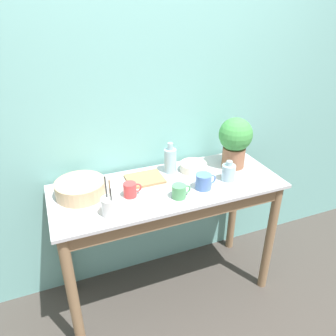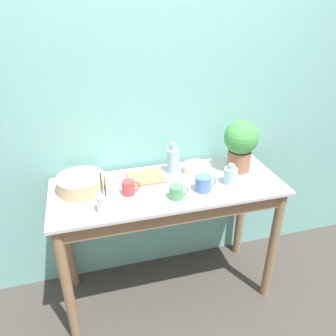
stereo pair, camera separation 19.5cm
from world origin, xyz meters
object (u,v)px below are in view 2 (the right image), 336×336
object	(u,v)px
bottle_tall	(173,160)
mug_red	(129,187)
potted_plant	(241,143)
mug_green	(177,192)
tray_board	(146,178)
bottle_short	(231,175)
mug_blue	(203,183)
bowl_wash_large	(81,183)
bowl_small_cream	(197,168)
utensil_cup	(106,202)

from	to	relation	value
bottle_tall	mug_red	distance (m)	0.38
potted_plant	mug_red	distance (m)	0.78
mug_green	tray_board	size ratio (longest dim) A/B	0.50
bottle_short	mug_blue	xyz separation A→B (m)	(-0.19, -0.03, -0.01)
bowl_wash_large	tray_board	bearing A→B (deg)	4.29
bowl_wash_large	tray_board	size ratio (longest dim) A/B	1.26
mug_green	bowl_small_cream	distance (m)	0.35
potted_plant	utensil_cup	world-z (taller)	potted_plant
utensil_cup	bowl_small_cream	bearing A→B (deg)	25.04
bowl_wash_large	bottle_tall	size ratio (longest dim) A/B	1.40
potted_plant	mug_red	world-z (taller)	potted_plant
bowl_wash_large	mug_green	size ratio (longest dim) A/B	2.51
potted_plant	utensil_cup	size ratio (longest dim) A/B	1.56
bottle_tall	mug_green	world-z (taller)	bottle_tall
mug_green	bowl_small_cream	bearing A→B (deg)	50.92
bowl_wash_large	potted_plant	bearing A→B (deg)	-0.56
mug_blue	utensil_cup	distance (m)	0.58
bowl_wash_large	utensil_cup	world-z (taller)	utensil_cup
bowl_wash_large	bottle_short	distance (m)	0.90
bottle_short	bowl_wash_large	bearing A→B (deg)	169.57
potted_plant	bottle_tall	distance (m)	0.45
bowl_wash_large	utensil_cup	bearing A→B (deg)	-65.05
mug_green	tray_board	world-z (taller)	mug_green
bottle_tall	tray_board	bearing A→B (deg)	-167.14
mug_green	tray_board	bearing A→B (deg)	114.61
bottle_tall	bottle_short	bearing A→B (deg)	-38.49
potted_plant	mug_blue	xyz separation A→B (m)	(-0.32, -0.19, -0.15)
tray_board	mug_green	bearing A→B (deg)	-65.39
bowl_wash_large	bottle_tall	distance (m)	0.60
mug_green	mug_red	size ratio (longest dim) A/B	1.05
bottle_short	utensil_cup	bearing A→B (deg)	-173.05
mug_red	potted_plant	bearing A→B (deg)	8.32
potted_plant	mug_green	size ratio (longest dim) A/B	2.99
mug_blue	bowl_small_cream	world-z (taller)	mug_blue
bowl_small_cream	bottle_tall	bearing A→B (deg)	164.52
mug_green	bottle_tall	bearing A→B (deg)	77.45
mug_blue	bowl_small_cream	distance (m)	0.23
bowl_wash_large	bottle_short	bearing A→B (deg)	-10.43
bowl_wash_large	mug_blue	xyz separation A→B (m)	(0.70, -0.20, 0.00)
bowl_wash_large	tray_board	xyz separation A→B (m)	(0.40, 0.03, -0.04)
potted_plant	mug_red	xyz separation A→B (m)	(-0.75, -0.11, -0.15)
mug_blue	bowl_small_cream	bearing A→B (deg)	79.77
bowl_wash_large	mug_blue	world-z (taller)	mug_blue
bowl_wash_large	bowl_small_cream	distance (m)	0.74
potted_plant	utensil_cup	bearing A→B (deg)	-164.60
mug_red	bowl_small_cream	world-z (taller)	mug_red
potted_plant	utensil_cup	distance (m)	0.94
mug_green	mug_blue	size ratio (longest dim) A/B	0.87
potted_plant	bottle_short	size ratio (longest dim) A/B	2.60
potted_plant	mug_red	size ratio (longest dim) A/B	3.14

